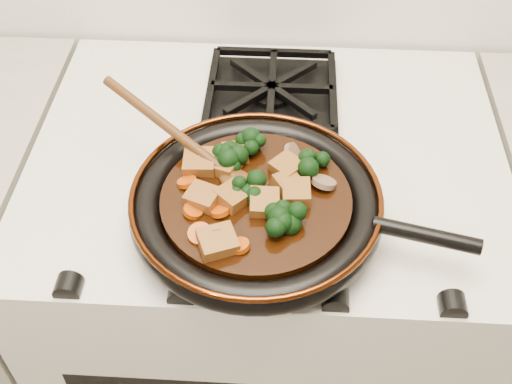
{
  "coord_description": "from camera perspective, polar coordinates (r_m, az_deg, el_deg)",
  "views": [
    {
      "loc": [
        0.02,
        0.94,
        1.6
      ],
      "look_at": [
        -0.01,
        1.54,
        0.97
      ],
      "focal_mm": 45.0,
      "sensor_mm": 36.0,
      "label": 1
    }
  ],
  "objects": [
    {
      "name": "skillet",
      "position": [
        0.89,
        0.13,
        -1.18
      ],
      "size": [
        0.47,
        0.35,
        0.05
      ],
      "rotation": [
        0.0,
        0.0,
        -0.23
      ],
      "color": "black",
      "rests_on": "burner_grate_front"
    },
    {
      "name": "mushroom_slice_0",
      "position": [
        0.89,
        6.05,
        0.87
      ],
      "size": [
        0.05,
        0.05,
        0.02
      ],
      "primitive_type": "cylinder",
      "rotation": [
        0.42,
        0.0,
        2.58
      ],
      "color": "brown",
      "rests_on": "braising_sauce"
    },
    {
      "name": "carrot_coin_2",
      "position": [
        0.9,
        -6.15,
        0.89
      ],
      "size": [
        0.03,
        0.03,
        0.02
      ],
      "primitive_type": "cylinder",
      "rotation": [
        -0.27,
        -0.25,
        0.0
      ],
      "color": "#B13D04",
      "rests_on": "braising_sauce"
    },
    {
      "name": "tofu_cube_4",
      "position": [
        0.82,
        -3.43,
        -4.5
      ],
      "size": [
        0.06,
        0.06,
        0.03
      ],
      "primitive_type": "cube",
      "rotation": [
        0.03,
        -0.07,
        1.96
      ],
      "color": "brown",
      "rests_on": "braising_sauce"
    },
    {
      "name": "broccoli_floret_3",
      "position": [
        0.92,
        -2.66,
        2.7
      ],
      "size": [
        0.08,
        0.09,
        0.07
      ],
      "primitive_type": null,
      "rotation": [
        0.15,
        -0.15,
        0.69
      ],
      "color": "black",
      "rests_on": "braising_sauce"
    },
    {
      "name": "tofu_cube_9",
      "position": [
        0.89,
        2.83,
        0.72
      ],
      "size": [
        0.05,
        0.05,
        0.03
      ],
      "primitive_type": "cube",
      "rotation": [
        0.1,
        0.12,
        0.62
      ],
      "color": "brown",
      "rests_on": "braising_sauce"
    },
    {
      "name": "tofu_cube_6",
      "position": [
        0.87,
        -2.07,
        -0.43
      ],
      "size": [
        0.06,
        0.06,
        0.03
      ],
      "primitive_type": "cube",
      "rotation": [
        0.04,
        0.09,
        0.86
      ],
      "color": "brown",
      "rests_on": "braising_sauce"
    },
    {
      "name": "broccoli_floret_0",
      "position": [
        0.84,
        2.21,
        -2.37
      ],
      "size": [
        0.08,
        0.08,
        0.06
      ],
      "primitive_type": null,
      "rotation": [
        0.16,
        0.08,
        0.32
      ],
      "color": "black",
      "rests_on": "braising_sauce"
    },
    {
      "name": "carrot_coin_1",
      "position": [
        0.86,
        -3.24,
        -1.71
      ],
      "size": [
        0.03,
        0.03,
        0.02
      ],
      "primitive_type": "cylinder",
      "rotation": [
        -0.31,
        -0.2,
        0.0
      ],
      "color": "#B13D04",
      "rests_on": "braising_sauce"
    },
    {
      "name": "broccoli_floret_1",
      "position": [
        0.92,
        -2.02,
        3.02
      ],
      "size": [
        0.07,
        0.07,
        0.07
      ],
      "primitive_type": null,
      "rotation": [
        0.13,
        0.23,
        1.56
      ],
      "color": "black",
      "rests_on": "braising_sauce"
    },
    {
      "name": "carrot_coin_4",
      "position": [
        0.82,
        -1.47,
        -4.8
      ],
      "size": [
        0.03,
        0.03,
        0.02
      ],
      "primitive_type": "cylinder",
      "rotation": [
        -0.1,
        -0.22,
        0.0
      ],
      "color": "#B13D04",
      "rests_on": "braising_sauce"
    },
    {
      "name": "mushroom_slice_3",
      "position": [
        0.92,
        -4.39,
        2.82
      ],
      "size": [
        0.04,
        0.04,
        0.03
      ],
      "primitive_type": "cylinder",
      "rotation": [
        0.97,
        0.0,
        1.2
      ],
      "color": "brown",
      "rests_on": "braising_sauce"
    },
    {
      "name": "tofu_cube_2",
      "position": [
        0.92,
        -5.03,
        2.59
      ],
      "size": [
        0.05,
        0.05,
        0.03
      ],
      "primitive_type": "cube",
      "rotation": [
        -0.03,
        -0.1,
        1.59
      ],
      "color": "brown",
      "rests_on": "braising_sauce"
    },
    {
      "name": "broccoli_floret_6",
      "position": [
        0.94,
        -0.46,
        4.2
      ],
      "size": [
        0.08,
        0.08,
        0.07
      ],
      "primitive_type": null,
      "rotation": [
        -0.0,
        0.14,
        1.25
      ],
      "color": "black",
      "rests_on": "braising_sauce"
    },
    {
      "name": "stove",
      "position": [
        1.38,
        0.81,
        -10.23
      ],
      "size": [
        0.76,
        0.6,
        0.9
      ],
      "primitive_type": "cube",
      "color": "silver",
      "rests_on": "ground"
    },
    {
      "name": "tofu_cube_3",
      "position": [
        0.87,
        3.63,
        -0.14
      ],
      "size": [
        0.04,
        0.04,
        0.02
      ],
      "primitive_type": "cube",
      "rotation": [
        -0.04,
        -0.0,
        1.61
      ],
      "color": "brown",
      "rests_on": "braising_sauce"
    },
    {
      "name": "carrot_coin_0",
      "position": [
        0.83,
        -5.0,
        -3.73
      ],
      "size": [
        0.03,
        0.03,
        0.02
      ],
      "primitive_type": "cylinder",
      "rotation": [
        0.24,
        -0.02,
        0.0
      ],
      "color": "#B13D04",
      "rests_on": "braising_sauce"
    },
    {
      "name": "tofu_cube_8",
      "position": [
        0.91,
        -2.78,
        2.3
      ],
      "size": [
        0.05,
        0.05,
        0.02
      ],
      "primitive_type": "cube",
      "rotation": [
        -0.0,
        0.11,
        2.75
      ],
      "color": "brown",
      "rests_on": "braising_sauce"
    },
    {
      "name": "carrot_coin_3",
      "position": [
        0.86,
        -5.63,
        -1.69
      ],
      "size": [
        0.03,
        0.03,
        0.02
      ],
      "primitive_type": "cylinder",
      "rotation": [
        -0.07,
        0.3,
        0.0
      ],
      "color": "#B13D04",
      "rests_on": "braising_sauce"
    },
    {
      "name": "mushroom_slice_2",
      "position": [
        0.93,
        3.28,
        3.45
      ],
      "size": [
        0.03,
        0.04,
        0.03
      ],
      "primitive_type": "cylinder",
      "rotation": [
        0.98,
        0.0,
        1.38
      ],
      "color": "brown",
      "rests_on": "braising_sauce"
    },
    {
      "name": "broccoli_floret_2",
      "position": [
        0.83,
        2.73,
        -2.78
      ],
      "size": [
        0.08,
        0.08,
        0.07
      ],
      "primitive_type": null,
      "rotation": [
        0.12,
        -0.16,
        0.34
      ],
      "color": "black",
      "rests_on": "braising_sauce"
    },
    {
      "name": "tofu_cube_0",
      "position": [
        0.91,
        2.8,
        2.17
      ],
      "size": [
        0.06,
        0.06,
        0.02
      ],
      "primitive_type": "cube",
      "rotation": [
        -0.03,
        -0.05,
        0.81
      ],
      "color": "brown",
      "rests_on": "braising_sauce"
    },
    {
      "name": "burner_grate_front",
      "position": [
        0.92,
        0.68,
        -1.75
      ],
      "size": [
        0.23,
        0.23,
        0.03
      ],
      "primitive_type": null,
      "color": "black",
      "rests_on": "stove"
    },
    {
      "name": "tofu_cube_1",
      "position": [
        0.86,
        0.73,
        -1.02
      ],
      "size": [
        0.04,
        0.05,
        0.03
      ],
      "primitive_type": "cube",
      "rotation": [
        0.11,
        0.08,
        0.06
      ],
      "color": "brown",
      "rests_on": "braising_sauce"
    },
    {
      "name": "burner_grate_back",
      "position": [
        1.13,
        1.4,
        8.94
      ],
      "size": [
        0.23,
        0.23,
        0.03
      ],
      "primitive_type": null,
      "color": "black",
      "rests_on": "stove"
    },
    {
      "name": "wooden_spoon",
      "position": [
        0.92,
        -5.3,
        3.78
      ],
      "size": [
        0.15,
        0.11,
        0.26
      ],
      "rotation": [
        0.0,
        0.0,
        2.53
      ],
      "color": "#4A280F",
      "rests_on": "braising_sauce"
    },
    {
      "name": "broccoli_floret_4",
      "position": [
        0.88,
        -0.84,
        0.24
      ],
      "size": [
        0.08,
        0.08,
        0.06
      ],
      "primitive_type": null,
      "rotation": [
        -0.18,
        0.12,
        2.82
      ],
      "color": "black",
      "rests_on": "braising_sauce"
    },
    {
      "name": "tofu_cube_7",
      "position": [
        0.87,
        -4.74,
        -0.54
      ],
      "size": [
        0.05,
        0.05,
        0.03
      ],
      "primitive_type": "cube",
      "rotation": [
        -0.06,
        0.03,
        2.74
      ],
      "color": "brown",
      "rests_on": "braising_sauce"
    },
    {
      "name": "tofu_cube_5",
      "position": [
        0.93,
        -1.86,
        3.49
      ],
      "size": [
        0.04,
        0.04,
        0.02
      ],
      "primitive_type": "cube",
      "rotation": [
        -0.07,
        0.06,
        1.73
      ],
      "color": "brown",
      "rests_on": "braising_sauce"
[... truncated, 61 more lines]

